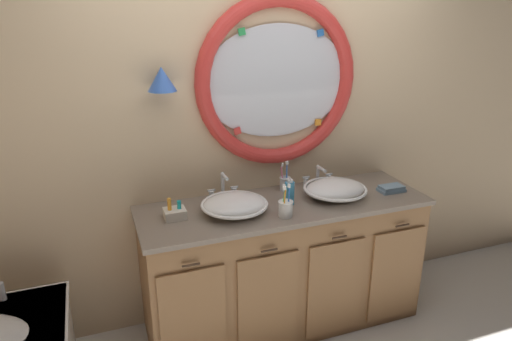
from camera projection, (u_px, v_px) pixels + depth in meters
name	position (u px, v px, depth m)	size (l,w,h in m)	color
back_wall_assembly	(259.00, 128.00, 3.14)	(6.40, 0.26, 2.60)	#D6B78E
vanity_counter	(283.00, 264.00, 3.16)	(1.90, 0.64, 0.91)	olive
sink_basin_left	(234.00, 204.00, 2.85)	(0.42, 0.42, 0.11)	white
sink_basin_right	(335.00, 189.00, 3.08)	(0.42, 0.42, 0.12)	white
faucet_set_left	(223.00, 188.00, 3.06)	(0.21, 0.13, 0.18)	silver
faucet_set_right	(318.00, 177.00, 3.30)	(0.23, 0.13, 0.15)	silver
toothbrush_holder_left	(286.00, 208.00, 2.80)	(0.09, 0.09, 0.21)	white
toothbrush_holder_right	(285.00, 183.00, 3.20)	(0.08, 0.08, 0.21)	silver
soap_dispenser	(289.00, 192.00, 2.97)	(0.06, 0.07, 0.18)	#388EBC
folded_hand_towel	(391.00, 189.00, 3.19)	(0.18, 0.10, 0.04)	#7593A8
toiletry_basket	(175.00, 213.00, 2.79)	(0.13, 0.11, 0.13)	beige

